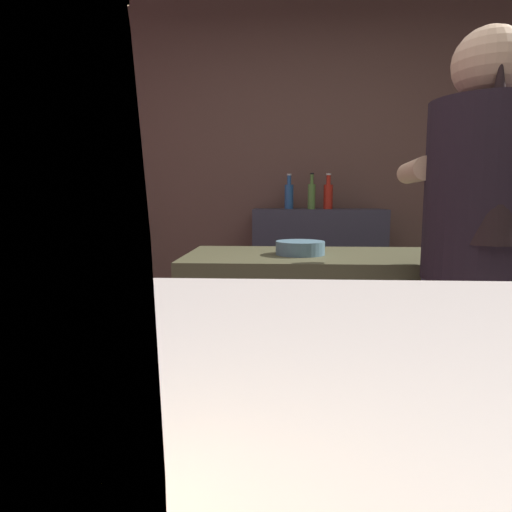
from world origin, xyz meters
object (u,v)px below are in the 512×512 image
Objects in this scene: mini_fridge at (31,281)px; bottle_hot_sauce at (328,195)px; bartender at (477,255)px; chefs_knife at (501,256)px; mixing_bowl at (300,248)px; bottle_vinegar at (289,195)px; bottle_olive_oil at (312,195)px.

bottle_hot_sauce is at bearing 4.70° from mini_fridge.
chefs_knife is at bearing -28.92° from bartender.
chefs_knife is at bearing -66.31° from bottle_hot_sauce.
mini_fridge is 2.22m from bottle_hot_sauce.
bottle_hot_sauce is (2.13, 0.17, 0.61)m from mini_fridge.
mini_fridge is 5.36× the size of mixing_bowl.
mixing_bowl is 0.84× the size of bottle_vinegar.
bottle_vinegar is at bearing 147.72° from bottle_olive_oil.
bartender is 6.99× the size of chefs_knife.
mixing_bowl is at bearing 57.32° from bartender.
bartender reaches higher than bottle_vinegar.
bartender reaches higher than chefs_knife.
mixing_bowl is at bearing -101.34° from bottle_hot_sauce.
mini_fridge is at bearing -176.34° from bottle_olive_oil.
mini_fridge is 2.95m from chefs_knife.
mini_fridge is 2.90m from bartender.
bartender is at bearing -80.30° from bottle_hot_sauce.
bottle_olive_oil is (0.14, 1.23, 0.24)m from mixing_bowl.
bottle_hot_sauce is (-0.29, 1.72, 0.21)m from bartender.
chefs_knife is 0.96× the size of bottle_olive_oil.
mini_fridge is 2.21m from mixing_bowl.
bottle_hot_sauce is at bearing 129.52° from chefs_knife.
mixing_bowl is 0.85× the size of bottle_hot_sauce.
mini_fridge is at bearing 149.40° from mixing_bowl.
bartender reaches higher than bottle_olive_oil.
bottle_vinegar is at bearing 169.35° from bottle_hot_sauce.
chefs_knife is 1.45m from bottle_hot_sauce.
bottle_vinegar is at bearing 7.00° from mini_fridge.
bartender is at bearing -108.74° from chefs_knife.
bartender reaches higher than mixing_bowl.
chefs_knife is at bearing -1.91° from mixing_bowl.
mixing_bowl is 0.84× the size of bottle_olive_oil.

